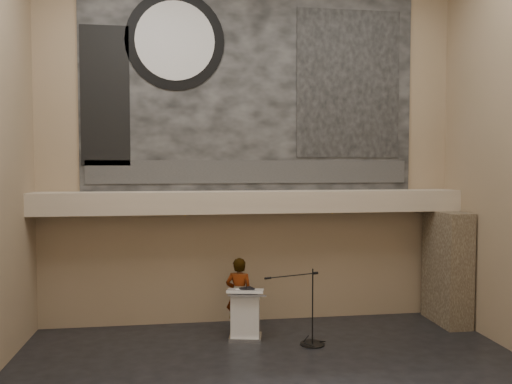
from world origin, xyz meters
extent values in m
cube|color=#8E785A|center=(0.00, 4.00, 4.25)|extent=(10.00, 0.02, 8.50)
cube|color=#8E785A|center=(0.00, -4.00, 4.25)|extent=(10.00, 0.02, 8.50)
cube|color=tan|center=(0.00, 3.60, 2.95)|extent=(10.00, 0.80, 0.50)
cylinder|color=#B2893D|center=(-1.60, 3.55, 2.67)|extent=(0.04, 0.04, 0.06)
cylinder|color=#B2893D|center=(1.90, 3.55, 2.67)|extent=(0.04, 0.04, 0.06)
cube|color=black|center=(0.00, 3.97, 5.70)|extent=(8.00, 0.05, 5.00)
cube|color=#2D2D2D|center=(0.00, 3.93, 3.65)|extent=(7.76, 0.02, 0.55)
cylinder|color=black|center=(-1.80, 3.93, 6.70)|extent=(2.30, 0.02, 2.30)
cylinder|color=silver|center=(-1.80, 3.91, 6.70)|extent=(1.84, 0.02, 1.84)
cube|color=black|center=(2.40, 3.93, 5.80)|extent=(2.60, 0.02, 3.60)
cube|color=black|center=(-3.40, 3.93, 5.40)|extent=(1.10, 0.02, 3.20)
cube|color=#463A2B|center=(4.65, 3.15, 1.35)|extent=(0.60, 1.40, 2.70)
cube|color=silver|center=(-0.31, 2.69, 0.04)|extent=(0.79, 0.66, 0.08)
cube|color=silver|center=(-0.31, 2.69, 0.56)|extent=(0.69, 0.54, 0.96)
cube|color=silver|center=(-0.31, 2.67, 1.07)|extent=(0.88, 0.70, 0.14)
cube|color=black|center=(-0.28, 2.67, 1.12)|extent=(0.33, 0.30, 0.04)
cube|color=white|center=(-0.39, 2.65, 1.10)|extent=(0.28, 0.32, 0.00)
imported|color=silver|center=(-0.39, 3.14, 0.86)|extent=(0.73, 0.60, 1.72)
cylinder|color=black|center=(1.06, 2.15, 0.01)|extent=(0.52, 0.52, 0.02)
cylinder|color=black|center=(1.06, 2.15, 0.81)|extent=(0.03, 0.03, 1.63)
cylinder|color=black|center=(0.56, 2.00, 1.53)|extent=(1.13, 0.37, 0.02)
camera|label=1|loc=(-1.59, -7.98, 3.79)|focal=35.00mm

